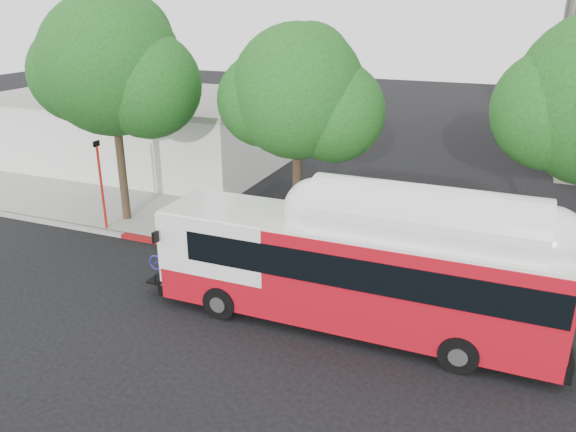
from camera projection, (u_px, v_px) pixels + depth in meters
name	position (u px, v px, depth m)	size (l,w,h in m)	color
ground	(256.00, 320.00, 17.35)	(120.00, 120.00, 0.00)	black
sidewalk	(324.00, 241.00, 22.95)	(60.00, 5.00, 0.15)	gray
curb_strip	(301.00, 267.00, 20.70)	(60.00, 0.30, 0.15)	gray
red_curb_segment	(229.00, 254.00, 21.76)	(10.00, 0.32, 0.16)	maroon
street_tree_left	(122.00, 71.00, 22.83)	(6.67, 5.80, 9.74)	#2D2116
street_tree_mid	(308.00, 98.00, 20.71)	(5.75, 5.00, 8.62)	#2D2116
low_commercial_bldg	(144.00, 129.00, 33.65)	(16.20, 10.20, 4.25)	silver
transit_bus	(354.00, 273.00, 16.52)	(12.67, 2.78, 3.74)	#B30C19
signal_pole	(102.00, 186.00, 23.45)	(0.11, 0.37, 3.96)	red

